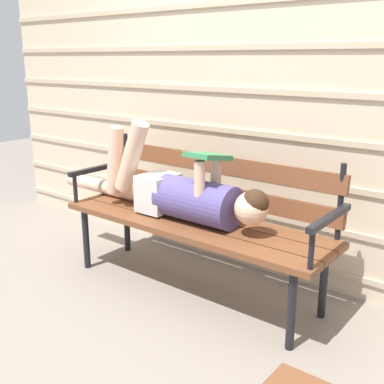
% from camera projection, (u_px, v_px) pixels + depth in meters
% --- Properties ---
extents(ground_plane, '(12.00, 12.00, 0.00)m').
position_uv_depth(ground_plane, '(186.00, 293.00, 2.95)').
color(ground_plane, gray).
extents(house_siding, '(4.89, 0.08, 2.43)m').
position_uv_depth(house_siding, '(244.00, 90.00, 3.08)').
color(house_siding, beige).
rests_on(house_siding, ground).
extents(park_bench, '(1.77, 0.52, 0.89)m').
position_uv_depth(park_bench, '(199.00, 211.00, 2.91)').
color(park_bench, brown).
rests_on(park_bench, ground).
extents(reclining_person, '(1.74, 0.26, 0.59)m').
position_uv_depth(reclining_person, '(178.00, 192.00, 2.89)').
color(reclining_person, '#514784').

